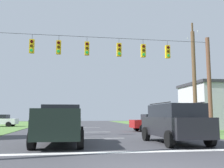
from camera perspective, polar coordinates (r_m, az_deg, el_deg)
The scene contains 10 objects.
stop_bar_stripe at distance 10.17m, azimuth 2.74°, elevation -15.10°, with size 13.14×0.45×0.01m, color white.
lane_dash_0 at distance 16.06m, azimuth -1.68°, elevation -12.15°, with size 0.15×2.50×0.01m, color white.
lane_dash_1 at distance 22.06m, azimuth -3.70°, elevation -10.75°, with size 0.15×2.50×0.01m, color white.
lane_dash_2 at distance 30.24m, azimuth -5.15°, elevation -9.73°, with size 0.15×2.50×0.01m, color white.
overhead_signal_span at distance 17.67m, azimuth -1.64°, elevation 2.28°, with size 15.89×0.31×7.29m.
pickup_truck at distance 12.96m, azimuth -11.52°, elevation -8.96°, with size 2.44×5.47×1.95m.
suv_black at distance 13.47m, azimuth 13.89°, elevation -8.42°, with size 2.35×4.87×2.05m.
distant_car_oncoming at distance 27.62m, azimuth 17.93°, elevation -8.05°, with size 4.32×2.06×1.52m.
distant_car_far_parked at distance 23.55m, azimuth 9.57°, elevation -8.52°, with size 4.38×2.17×1.52m.
utility_pole_mid_right at distance 22.55m, azimuth 18.07°, elevation 1.03°, with size 0.33×1.99×9.43m.
Camera 1 is at (-2.02, -5.97, 1.43)m, focal length 40.54 mm.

